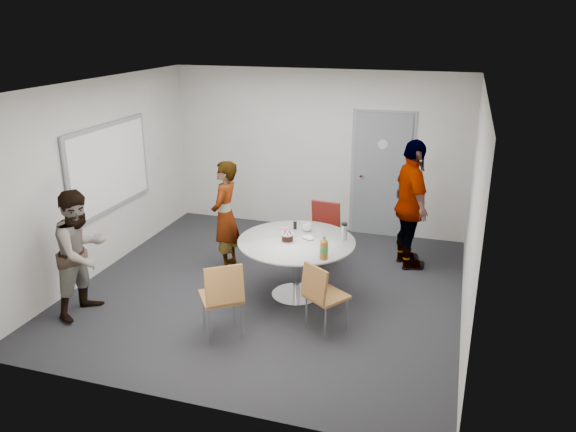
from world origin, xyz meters
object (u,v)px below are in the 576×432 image
(table, at_px, (298,248))
(chair_far, at_px, (323,227))
(whiteboard, at_px, (110,167))
(person_main, at_px, (225,216))
(chair_near_right, at_px, (321,292))
(chair_near_left, at_px, (223,293))
(person_left, at_px, (81,253))
(person_right, at_px, (411,205))
(door, at_px, (381,175))

(table, xyz_separation_m, chair_far, (0.06, 1.10, -0.10))
(whiteboard, height_order, person_main, whiteboard)
(chair_near_right, height_order, chair_far, chair_far)
(whiteboard, height_order, chair_near_right, whiteboard)
(chair_near_left, height_order, person_main, person_main)
(whiteboard, distance_m, person_left, 1.68)
(table, bearing_deg, person_left, -153.82)
(person_left, height_order, person_right, person_right)
(whiteboard, xyz_separation_m, person_left, (0.51, -1.46, -0.66))
(table, height_order, person_left, person_left)
(chair_far, bearing_deg, whiteboard, 20.01)
(table, bearing_deg, person_main, 156.03)
(door, bearing_deg, person_right, -62.95)
(chair_near_left, bearing_deg, person_main, 76.48)
(chair_near_left, bearing_deg, table, 31.98)
(door, height_order, chair_near_right, door)
(table, bearing_deg, whiteboard, 174.31)
(person_main, bearing_deg, whiteboard, -83.72)
(person_main, bearing_deg, chair_near_left, 19.34)
(whiteboard, bearing_deg, chair_near_left, -32.81)
(whiteboard, relative_size, person_left, 1.20)
(door, height_order, whiteboard, door)
(chair_near_right, relative_size, person_right, 0.45)
(whiteboard, bearing_deg, person_main, 9.18)
(door, distance_m, whiteboard, 4.25)
(door, relative_size, chair_near_right, 2.47)
(chair_near_right, xyz_separation_m, person_right, (0.76, 2.18, 0.42))
(chair_near_left, xyz_separation_m, chair_far, (0.57, 2.35, 0.00))
(chair_far, xyz_separation_m, person_right, (1.21, 0.29, 0.37))
(chair_far, height_order, person_left, person_left)
(whiteboard, bearing_deg, door, 32.66)
(whiteboard, xyz_separation_m, person_main, (1.64, 0.27, -0.65))
(chair_near_right, relative_size, person_left, 0.54)
(chair_near_left, distance_m, person_left, 1.88)
(table, distance_m, person_right, 1.91)
(table, bearing_deg, chair_near_right, -57.19)
(whiteboard, height_order, person_left, whiteboard)
(chair_near_left, relative_size, person_right, 0.50)
(person_left, xyz_separation_m, person_right, (3.65, 2.56, 0.15))
(chair_near_right, bearing_deg, person_left, -137.90)
(person_left, bearing_deg, chair_far, -38.45)
(door, bearing_deg, person_left, -129.20)
(person_right, bearing_deg, chair_near_right, 137.04)
(door, distance_m, person_main, 2.79)
(door, bearing_deg, table, -104.64)
(person_left, distance_m, person_right, 4.46)
(whiteboard, relative_size, person_main, 1.19)
(chair_near_left, bearing_deg, person_left, 141.90)
(chair_far, bearing_deg, chair_near_left, 80.93)
(door, xyz_separation_m, chair_near_right, (-0.16, -3.36, -0.51))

